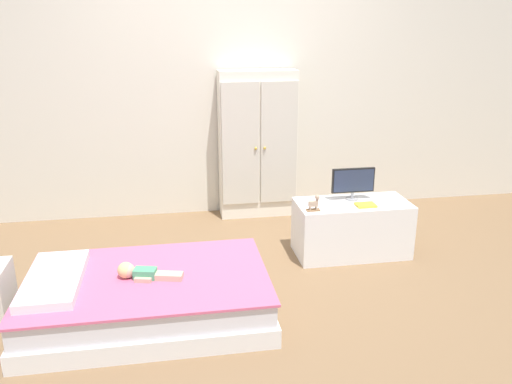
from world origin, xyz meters
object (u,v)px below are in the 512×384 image
Objects in this scene: doll at (138,272)px; wardrobe at (258,145)px; tv_stand at (352,228)px; tv_monitor at (353,181)px; bed at (149,297)px; rocking_horse_toy at (314,203)px; book_yellow at (366,205)px.

wardrobe reaches higher than doll.
tv_monitor is at bearing 76.42° from tv_stand.
tv_monitor reaches higher than bed.
tv_stand is 0.45m from rocking_horse_toy.
tv_monitor is at bearing 25.20° from doll.
rocking_horse_toy is (-0.36, -0.19, -0.09)m from tv_monitor.
wardrobe is at bearing 58.85° from doll.
rocking_horse_toy is at bearing 24.71° from bed.
wardrobe is at bearing 120.04° from book_yellow.
doll is (-0.05, -0.01, 0.18)m from bed.
rocking_horse_toy reaches higher than book_yellow.
bed is 3.74× the size of doll.
book_yellow is at bearing 19.97° from bed.
wardrobe is (1.02, 1.68, 0.36)m from doll.
rocking_horse_toy is 0.41m from book_yellow.
tv_monitor is at bearing 25.61° from bed.
doll is 3.22× the size of rocking_horse_toy.
doll is 0.45× the size of tv_stand.
rocking_horse_toy is at bearing -159.89° from tv_stand.
doll is 1.73m from tv_stand.
bed is at bearing -154.39° from tv_monitor.
tv_stand reaches higher than bed.
wardrobe is 1.55× the size of tv_stand.
tv_monitor is (1.55, 0.74, 0.43)m from bed.
bed is 0.18m from doll.
tv_monitor reaches higher than book_yellow.
book_yellow is at bearing -73.58° from tv_monitor.
book_yellow is (0.41, 0.03, -0.05)m from rocking_horse_toy.
tv_stand is at bearing 23.34° from doll.
bed is at bearing -155.29° from rocking_horse_toy.
rocking_horse_toy reaches higher than doll.
book_yellow reaches higher than bed.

